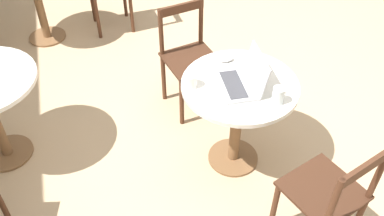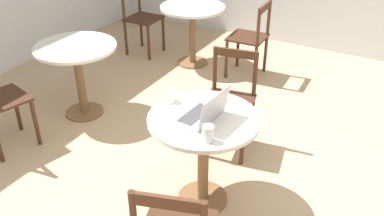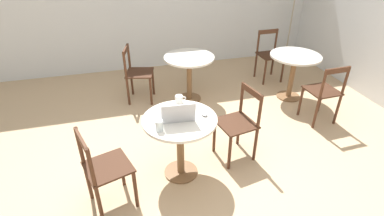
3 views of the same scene
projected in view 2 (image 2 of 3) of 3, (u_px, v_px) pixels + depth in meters
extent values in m
plane|color=tan|center=(223.00, 197.00, 3.20)|extent=(16.00, 16.00, 0.00)
cylinder|color=brown|center=(203.00, 198.00, 3.19)|extent=(0.37, 0.37, 0.02)
cylinder|color=brown|center=(203.00, 161.00, 3.01)|extent=(0.08, 0.08, 0.67)
cylinder|color=silver|center=(204.00, 119.00, 2.83)|extent=(0.76, 0.76, 0.03)
cylinder|color=brown|center=(193.00, 62.00, 5.28)|extent=(0.37, 0.37, 0.02)
cylinder|color=brown|center=(193.00, 36.00, 5.11)|extent=(0.08, 0.08, 0.67)
cylinder|color=silver|center=(193.00, 7.00, 4.93)|extent=(0.76, 0.76, 0.03)
cylinder|color=brown|center=(85.00, 112.00, 4.26)|extent=(0.37, 0.37, 0.02)
cylinder|color=brown|center=(80.00, 81.00, 4.08)|extent=(0.08, 0.08, 0.67)
cylinder|color=silver|center=(75.00, 47.00, 3.91)|extent=(0.76, 0.76, 0.03)
cube|color=#472819|center=(168.00, 203.00, 1.97)|extent=(0.14, 0.36, 0.07)
cylinder|color=#472819|center=(242.00, 141.00, 3.45)|extent=(0.04, 0.04, 0.45)
cylinder|color=#472819|center=(202.00, 133.00, 3.54)|extent=(0.04, 0.04, 0.45)
cylinder|color=#472819|center=(251.00, 120.00, 3.73)|extent=(0.04, 0.04, 0.45)
cylinder|color=#472819|center=(214.00, 113.00, 3.82)|extent=(0.04, 0.04, 0.45)
cube|color=#3C2215|center=(228.00, 102.00, 3.52)|extent=(0.46, 0.46, 0.02)
cylinder|color=#472819|center=(255.00, 74.00, 3.50)|extent=(0.04, 0.04, 0.39)
cylinder|color=#472819|center=(215.00, 68.00, 3.60)|extent=(0.04, 0.04, 0.39)
cube|color=#472819|center=(236.00, 53.00, 3.47)|extent=(0.09, 0.37, 0.07)
cylinder|color=#472819|center=(226.00, 59.00, 4.84)|extent=(0.04, 0.04, 0.45)
cylinder|color=#472819|center=(238.00, 49.00, 5.10)|extent=(0.04, 0.04, 0.45)
cylinder|color=#472819|center=(255.00, 65.00, 4.70)|extent=(0.04, 0.04, 0.45)
cylinder|color=#472819|center=(265.00, 54.00, 4.96)|extent=(0.04, 0.04, 0.45)
cube|color=#3C2215|center=(248.00, 37.00, 4.78)|extent=(0.41, 0.41, 0.02)
cylinder|color=#472819|center=(258.00, 27.00, 4.48)|extent=(0.04, 0.04, 0.39)
cylinder|color=#472819|center=(269.00, 17.00, 4.74)|extent=(0.04, 0.04, 0.39)
cube|color=#472819|center=(265.00, 7.00, 4.53)|extent=(0.38, 0.04, 0.07)
cylinder|color=#472819|center=(163.00, 34.00, 5.52)|extent=(0.04, 0.04, 0.45)
cylinder|color=#472819|center=(149.00, 43.00, 5.25)|extent=(0.04, 0.04, 0.45)
cylinder|color=#472819|center=(141.00, 30.00, 5.66)|extent=(0.04, 0.04, 0.45)
cylinder|color=#472819|center=(126.00, 38.00, 5.39)|extent=(0.04, 0.04, 0.45)
cube|color=#3C2215|center=(144.00, 18.00, 5.34)|extent=(0.40, 0.40, 0.02)
cylinder|color=#472819|center=(123.00, 4.00, 5.17)|extent=(0.04, 0.04, 0.39)
cylinder|color=#472819|center=(17.00, 109.00, 3.89)|extent=(0.04, 0.04, 0.45)
cylinder|color=#472819|center=(36.00, 123.00, 3.68)|extent=(0.04, 0.04, 0.45)
cube|color=#3C2215|center=(1.00, 99.00, 3.56)|extent=(0.48, 0.48, 0.02)
cylinder|color=#9E937F|center=(133.00, 23.00, 6.52)|extent=(0.29, 0.29, 0.02)
cube|color=#B7B7BC|center=(198.00, 116.00, 2.82)|extent=(0.34, 0.23, 0.02)
cube|color=#38383D|center=(196.00, 114.00, 2.82)|extent=(0.29, 0.13, 0.00)
cube|color=#B7B7BC|center=(215.00, 107.00, 2.71)|extent=(0.33, 0.07, 0.20)
cube|color=silver|center=(214.00, 107.00, 2.71)|extent=(0.30, 0.06, 0.18)
ellipsoid|color=#B7B7BC|center=(221.00, 99.00, 3.01)|extent=(0.06, 0.10, 0.03)
cylinder|color=silver|center=(169.00, 96.00, 2.98)|extent=(0.08, 0.08, 0.09)
torus|color=silver|center=(173.00, 92.00, 3.02)|extent=(0.05, 0.01, 0.05)
cylinder|color=silver|center=(208.00, 134.00, 2.56)|extent=(0.07, 0.07, 0.11)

